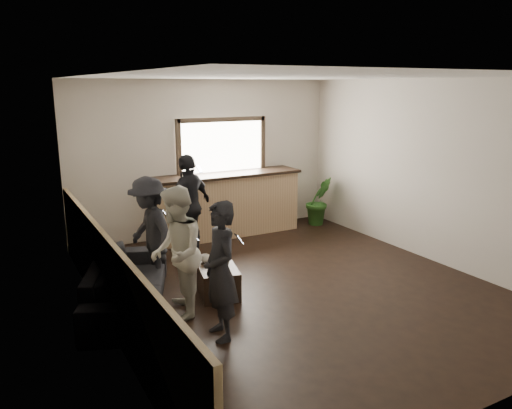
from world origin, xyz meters
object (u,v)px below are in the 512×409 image
sofa (128,283)px  cup_b (226,263)px  bar_counter (229,200)px  potted_plant (319,201)px  cup_a (205,258)px  person_b (176,253)px  coffee_table (217,278)px  person_c (150,232)px  person_a (220,271)px  person_d (189,205)px

sofa → cup_b: 1.25m
bar_counter → potted_plant: bearing=-7.7°
sofa → potted_plant: size_ratio=2.24×
sofa → cup_a: size_ratio=16.91×
cup_b → sofa: bearing=168.2°
person_b → sofa: bearing=-121.3°
coffee_table → person_c: (-0.68, 0.66, 0.57)m
potted_plant → person_b: bearing=-146.8°
coffee_table → cup_a: size_ratio=6.84×
person_a → person_d: (0.72, 2.75, 0.06)m
person_d → coffee_table: bearing=50.8°
potted_plant → person_b: person_b is taller
cup_a → person_d: person_d is taller
person_a → coffee_table: bearing=162.9°
sofa → person_b: size_ratio=1.35×
person_a → person_c: (-0.22, 1.79, -0.00)m
bar_counter → cup_a: (-1.39, -2.17, -0.21)m
person_a → person_b: person_b is taller
cup_a → cup_b: 0.34m
bar_counter → coffee_table: bar_counter is taller
person_c → person_b: bearing=-7.7°
cup_b → potted_plant: size_ratio=0.11×
cup_a → person_d: 1.54m
coffee_table → person_a: (-0.46, -1.13, 0.57)m
cup_a → person_c: person_c is taller
sofa → person_b: person_b is taller
sofa → cup_a: bearing=-65.7°
sofa → potted_plant: bearing=-43.8°
bar_counter → coffee_table: size_ratio=3.13×
bar_counter → person_b: bar_counter is taller
person_a → person_d: bearing=170.2°
cup_b → person_b: 0.90m
sofa → cup_a: 1.07m
potted_plant → person_d: (-2.89, -0.47, 0.35)m
cup_a → person_a: person_a is taller
coffee_table → person_d: (0.27, 1.62, 0.63)m
coffee_table → cup_a: 0.31m
cup_a → coffee_table: bearing=-63.8°
coffee_table → person_a: person_a is taller
cup_b → potted_plant: (3.08, 2.22, 0.04)m
sofa → person_c: person_c is taller
bar_counter → cup_b: 2.77m
potted_plant → person_c: person_c is taller
bar_counter → person_b: (-2.00, -2.77, 0.15)m
person_a → person_d: 2.85m
coffee_table → person_b: 1.02m
bar_counter → potted_plant: size_ratio=2.84×
bar_counter → person_d: bar_counter is taller
sofa → person_d: 2.12m
person_b → bar_counter: bearing=164.1°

